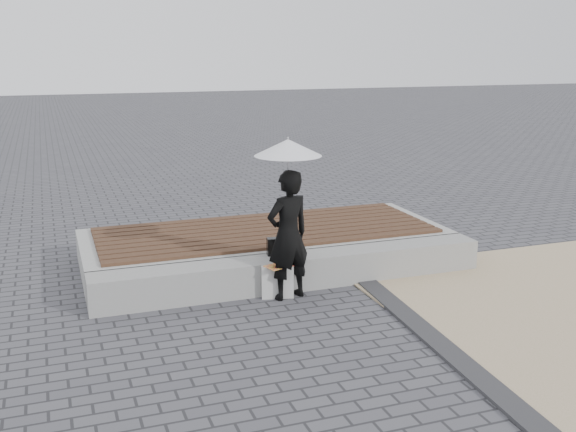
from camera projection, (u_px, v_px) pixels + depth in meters
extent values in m
plane|color=#4A4A4F|center=(349.00, 336.00, 6.98)|extent=(80.00, 80.00, 0.00)
cube|color=#303033|center=(439.00, 343.00, 6.77)|extent=(0.61, 5.20, 0.04)
cube|color=gray|center=(296.00, 271.00, 8.39)|extent=(5.00, 0.45, 0.40)
cube|color=#A7A7A2|center=(266.00, 245.00, 9.49)|extent=(5.00, 2.00, 0.40)
imported|color=black|center=(288.00, 235.00, 7.88)|extent=(0.64, 0.51, 1.54)
cylinder|color=#AAAAAF|center=(288.00, 189.00, 7.75)|extent=(0.01, 0.01, 0.77)
cone|color=white|center=(288.00, 147.00, 7.63)|extent=(0.77, 0.77, 0.19)
sphere|color=#AAAAAF|center=(288.00, 138.00, 7.61)|extent=(0.03, 0.03, 0.03)
cube|color=black|center=(279.00, 246.00, 8.36)|extent=(0.32, 0.15, 0.22)
cube|color=silver|center=(277.00, 281.00, 8.03)|extent=(0.40, 0.24, 0.40)
cube|color=#F02D4A|center=(279.00, 266.00, 7.94)|extent=(0.34, 0.29, 0.01)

